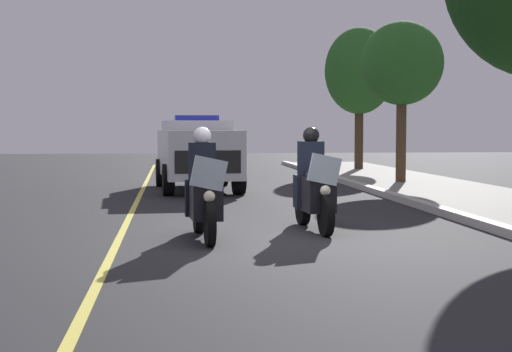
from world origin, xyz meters
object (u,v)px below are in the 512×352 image
Objects in this scene: police_motorcycle_lead_left at (204,194)px; tree_far_back at (402,64)px; police_motorcycle_lead_right at (314,188)px; police_suv at (197,151)px; tree_behind_suv at (359,72)px.

tree_far_back is at bearing 148.90° from police_motorcycle_lead_left.
police_motorcycle_lead_right is 8.61m from police_suv.
police_suv is at bearing -79.25° from tree_far_back.
tree_behind_suv is (-17.74, 6.83, 3.21)m from police_motorcycle_lead_left.
police_motorcycle_lead_right is 10.96m from tree_far_back.
tree_behind_suv reaches higher than police_motorcycle_lead_right.
tree_behind_suv is (-8.46, 6.62, 2.84)m from police_suv.
tree_behind_suv reaches higher than police_suv.
police_motorcycle_lead_left is at bearing -65.92° from police_motorcycle_lead_right.
police_motorcycle_lead_right is at bearing 114.08° from police_motorcycle_lead_left.
police_suv is at bearing -38.04° from tree_behind_suv.
police_motorcycle_lead_left is 12.52m from tree_far_back.
tree_behind_suv reaches higher than tree_far_back.
police_motorcycle_lead_right is 17.91m from tree_behind_suv.
police_motorcycle_lead_left is 0.39× the size of tree_behind_suv.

